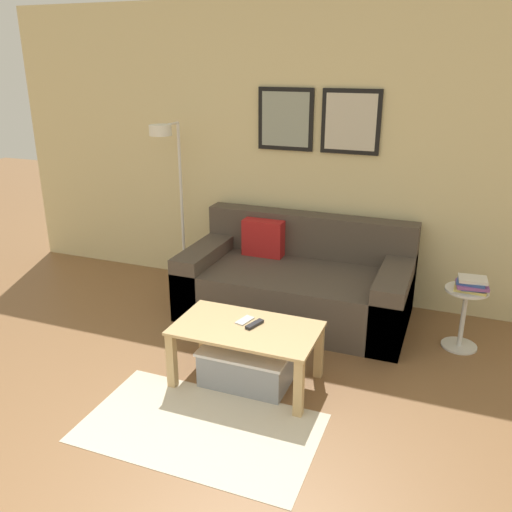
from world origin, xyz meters
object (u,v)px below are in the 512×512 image
(cell_phone, at_px, (245,320))
(storage_bin, at_px, (247,365))
(side_table, at_px, (464,313))
(remote_control, at_px, (255,324))
(couch, at_px, (297,283))
(coffee_table, at_px, (246,337))
(book_stack, at_px, (472,284))
(floor_lamp, at_px, (170,175))

(cell_phone, bearing_deg, storage_bin, -45.45)
(side_table, xyz_separation_m, remote_control, (-1.29, -0.98, 0.13))
(couch, relative_size, coffee_table, 1.95)
(side_table, bearing_deg, book_stack, -31.70)
(couch, relative_size, remote_control, 12.41)
(side_table, relative_size, cell_phone, 3.43)
(coffee_table, distance_m, remote_control, 0.10)
(floor_lamp, bearing_deg, storage_bin, -45.17)
(couch, bearing_deg, floor_lamp, 174.20)
(storage_bin, xyz_separation_m, cell_phone, (-0.05, 0.08, 0.28))
(floor_lamp, bearing_deg, side_table, -5.27)
(cell_phone, bearing_deg, coffee_table, -47.80)
(coffee_table, relative_size, side_table, 1.98)
(couch, distance_m, remote_control, 1.10)
(coffee_table, bearing_deg, remote_control, 42.33)
(coffee_table, xyz_separation_m, remote_control, (0.04, 0.04, 0.09))
(couch, distance_m, coffee_table, 1.13)
(coffee_table, relative_size, storage_bin, 1.59)
(book_stack, bearing_deg, side_table, 148.30)
(storage_bin, height_order, cell_phone, cell_phone)
(book_stack, bearing_deg, storage_bin, -143.47)
(storage_bin, height_order, side_table, side_table)
(coffee_table, relative_size, cell_phone, 6.81)
(floor_lamp, distance_m, book_stack, 2.68)
(remote_control, bearing_deg, book_stack, 55.04)
(coffee_table, height_order, storage_bin, coffee_table)
(remote_control, bearing_deg, coffee_table, -118.74)
(coffee_table, bearing_deg, couch, 90.03)
(storage_bin, xyz_separation_m, book_stack, (1.36, 1.01, 0.40))
(book_stack, bearing_deg, remote_control, -143.89)
(floor_lamp, relative_size, book_stack, 6.36)
(side_table, relative_size, remote_control, 3.20)
(book_stack, bearing_deg, coffee_table, -143.68)
(floor_lamp, xyz_separation_m, cell_phone, (1.20, -1.18, -0.68))
(coffee_table, distance_m, side_table, 1.68)
(side_table, xyz_separation_m, book_stack, (0.03, -0.02, 0.24))
(floor_lamp, xyz_separation_m, remote_control, (1.29, -1.22, -0.67))
(storage_bin, distance_m, cell_phone, 0.30)
(storage_bin, relative_size, book_stack, 2.48)
(storage_bin, relative_size, cell_phone, 4.29)
(couch, xyz_separation_m, storage_bin, (0.01, -1.13, -0.15))
(floor_lamp, relative_size, cell_phone, 11.00)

